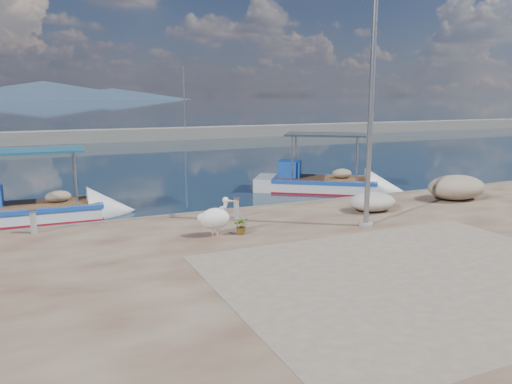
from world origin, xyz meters
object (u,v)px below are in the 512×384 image
(pelican, at_px, (216,218))
(bollard_near, at_px, (236,207))
(boat_left, at_px, (35,214))
(boat_right, at_px, (323,186))
(lamp_post, at_px, (370,119))

(pelican, relative_size, bollard_near, 1.71)
(boat_left, distance_m, bollard_near, 7.62)
(boat_left, height_order, boat_right, boat_right)
(boat_left, height_order, bollard_near, boat_left)
(boat_left, height_order, lamp_post, lamp_post)
(lamp_post, distance_m, bollard_near, 5.10)
(pelican, bearing_deg, boat_right, 56.73)
(boat_right, distance_m, lamp_post, 9.02)
(boat_right, bearing_deg, pelican, -103.98)
(lamp_post, bearing_deg, boat_left, 142.82)
(boat_left, xyz_separation_m, boat_right, (12.56, 0.54, 0.01))
(boat_left, xyz_separation_m, pelican, (4.74, -6.29, 0.80))
(pelican, bearing_deg, lamp_post, 5.60)
(boat_right, bearing_deg, bollard_near, -107.01)
(boat_left, bearing_deg, pelican, -50.90)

